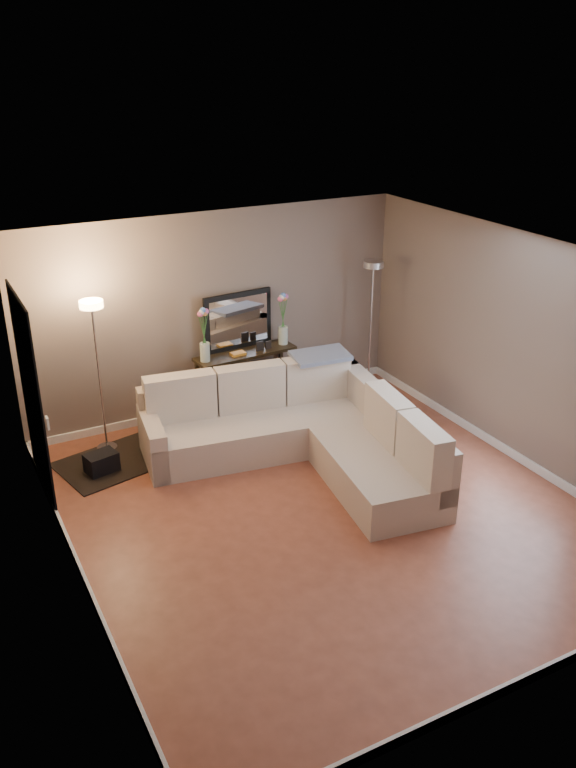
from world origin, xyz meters
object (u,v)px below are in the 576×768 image
console_table (240,379)px  sectional_sofa (301,431)px  floor_lamp_unlit (372,302)px  floor_lamp_lit (96,347)px

console_table → sectional_sofa: bearing=-85.9°
floor_lamp_unlit → floor_lamp_lit: bearing=178.7°
sectional_sofa → floor_lamp_lit: bearing=146.5°
console_table → floor_lamp_unlit: (1.81, -0.25, 0.85)m
floor_lamp_unlit → console_table: bearing=172.0°
console_table → floor_lamp_unlit: size_ratio=0.73×
sectional_sofa → floor_lamp_unlit: 2.30m
sectional_sofa → console_table: bearing=94.1°
floor_lamp_unlit → sectional_sofa: bearing=-145.0°
sectional_sofa → floor_lamp_unlit: bearing=35.0°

